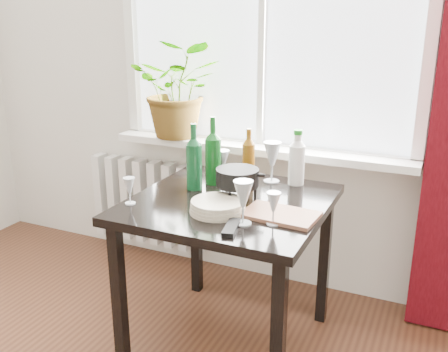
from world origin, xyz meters
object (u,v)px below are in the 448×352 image
at_px(bottle_amber, 249,153).
at_px(wine_bottle_right, 213,150).
at_px(radiator, 149,202).
at_px(wineglass_front_right, 243,202).
at_px(table, 229,219).
at_px(cleaning_bottle, 297,157).
at_px(wineglass_far_right, 273,208).
at_px(cutting_board, 280,215).
at_px(tv_remote, 231,227).
at_px(wineglass_back_left, 223,165).
at_px(plate_stack, 218,206).
at_px(potted_plant, 179,89).
at_px(wine_bottle_left, 194,156).
at_px(wineglass_front_left, 130,191).
at_px(fondue_pot, 237,185).
at_px(wineglass_back_center, 272,161).

bearing_deg(bottle_amber, wine_bottle_right, -130.32).
relative_size(radiator, wineglass_front_right, 4.36).
distance_m(table, cleaning_bottle, 0.45).
relative_size(wineglass_far_right, cutting_board, 0.45).
bearing_deg(wineglass_far_right, tv_remote, -139.66).
distance_m(wineglass_back_left, plate_stack, 0.42).
height_order(potted_plant, wineglass_back_left, potted_plant).
xyz_separation_m(potted_plant, wine_bottle_left, (0.37, -0.53, -0.22)).
xyz_separation_m(wineglass_front_left, plate_stack, (0.39, 0.07, -0.04)).
xyz_separation_m(bottle_amber, fondue_pot, (0.08, -0.33, -0.06)).
height_order(potted_plant, wine_bottle_left, potted_plant).
xyz_separation_m(wineglass_front_left, fondue_pot, (0.41, 0.23, 0.01)).
bearing_deg(wineglass_front_left, wineglass_front_right, 0.04).
xyz_separation_m(wineglass_front_right, cutting_board, (0.11, 0.13, -0.08)).
distance_m(wineglass_back_left, wineglass_front_left, 0.51).
bearing_deg(wine_bottle_right, cutting_board, -32.11).
bearing_deg(wineglass_far_right, wineglass_back_left, 134.63).
height_order(cleaning_bottle, tv_remote, cleaning_bottle).
distance_m(wineglass_far_right, plate_stack, 0.26).
bearing_deg(bottle_amber, fondue_pot, -76.56).
xyz_separation_m(bottle_amber, tv_remote, (0.18, -0.62, -0.12)).
relative_size(wineglass_far_right, wineglass_back_center, 0.65).
height_order(plate_stack, tv_remote, plate_stack).
relative_size(potted_plant, plate_stack, 2.35).
bearing_deg(wine_bottle_right, radiator, 146.56).
height_order(cleaning_bottle, fondue_pot, cleaning_bottle).
distance_m(wine_bottle_right, fondue_pot, 0.29).
relative_size(wine_bottle_right, wineglass_front_right, 1.83).
bearing_deg(potted_plant, radiator, 172.91).
bearing_deg(cleaning_bottle, cutting_board, -81.55).
height_order(radiator, wineglass_back_center, wineglass_back_center).
height_order(wine_bottle_left, wineglass_back_center, wine_bottle_left).
xyz_separation_m(radiator, wine_bottle_right, (0.68, -0.45, 0.53)).
bearing_deg(fondue_pot, cutting_board, -42.98).
distance_m(wine_bottle_left, wine_bottle_right, 0.12).
relative_size(wineglass_far_right, wineglass_front_left, 1.12).
height_order(radiator, wineglass_far_right, wineglass_far_right).
bearing_deg(potted_plant, cleaning_bottle, -18.39).
bearing_deg(bottle_amber, wineglass_far_right, -58.80).
distance_m(wineglass_far_right, wineglass_front_left, 0.64).
relative_size(radiator, plate_stack, 3.38).
xyz_separation_m(wineglass_far_right, plate_stack, (-0.25, 0.03, -0.04)).
bearing_deg(fondue_pot, wineglass_front_left, -170.82).
bearing_deg(tv_remote, table, 103.19).
xyz_separation_m(wine_bottle_right, wineglass_far_right, (0.44, -0.36, -0.10)).
relative_size(wine_bottle_right, wineglass_back_left, 2.07).
xyz_separation_m(wine_bottle_left, wineglass_front_left, (-0.16, -0.30, -0.10)).
distance_m(wine_bottle_left, wineglass_back_center, 0.39).
relative_size(bottle_amber, fondue_pot, 1.19).
bearing_deg(wineglass_far_right, cleaning_bottle, 96.94).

